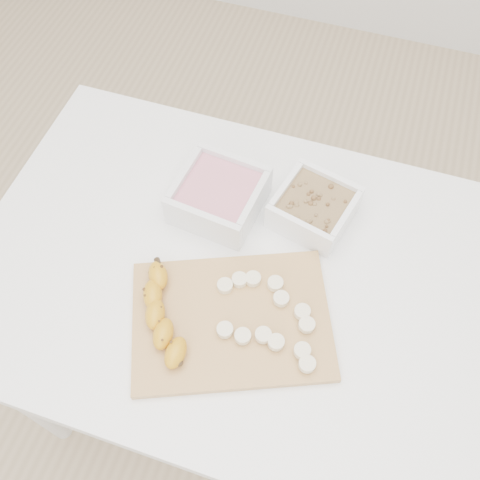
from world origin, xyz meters
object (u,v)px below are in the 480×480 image
(bowl_yogurt, at_px, (219,195))
(bowl_granola, at_px, (314,207))
(banana, at_px, (163,316))
(cutting_board, at_px, (231,320))
(table, at_px, (235,292))

(bowl_yogurt, relative_size, bowl_granola, 1.04)
(bowl_granola, bearing_deg, banana, -122.59)
(bowl_granola, relative_size, cutting_board, 0.49)
(bowl_granola, bearing_deg, cutting_board, -107.28)
(bowl_yogurt, distance_m, banana, 0.27)
(cutting_board, distance_m, banana, 0.12)
(bowl_yogurt, bearing_deg, cutting_board, -65.91)
(banana, bearing_deg, table, 36.82)
(banana, bearing_deg, bowl_granola, 35.09)
(banana, bearing_deg, cutting_board, -3.07)
(table, bearing_deg, cutting_board, -75.10)
(table, height_order, bowl_yogurt, bowl_yogurt)
(bowl_yogurt, height_order, cutting_board, bowl_yogurt)
(bowl_yogurt, xyz_separation_m, cutting_board, (0.10, -0.23, -0.03))
(table, xyz_separation_m, cutting_board, (0.03, -0.10, 0.10))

